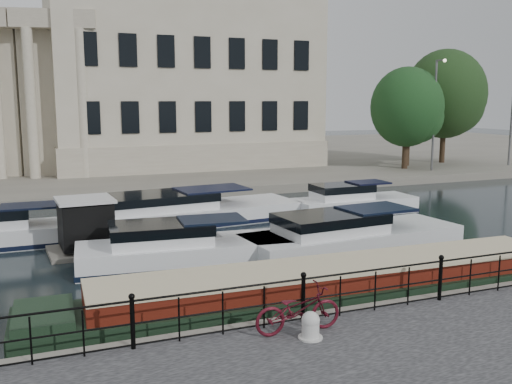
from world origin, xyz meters
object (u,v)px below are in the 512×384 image
(mooring_bollard, at_px, (310,326))
(harbour_hut, at_px, (86,228))
(bicycle, at_px, (298,309))
(narrowboat, at_px, (337,292))

(mooring_bollard, relative_size, harbour_hut, 0.21)
(bicycle, xyz_separation_m, narrowboat, (2.48, 2.53, -0.72))
(mooring_bollard, bearing_deg, harbour_hut, 108.13)
(bicycle, distance_m, narrowboat, 3.62)
(mooring_bollard, xyz_separation_m, harbour_hut, (-3.70, 11.31, 0.11))
(mooring_bollard, distance_m, narrowboat, 3.80)
(bicycle, bearing_deg, narrowboat, -42.61)
(narrowboat, height_order, harbour_hut, harbour_hut)
(mooring_bollard, height_order, harbour_hut, harbour_hut)
(mooring_bollard, relative_size, narrowboat, 0.04)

